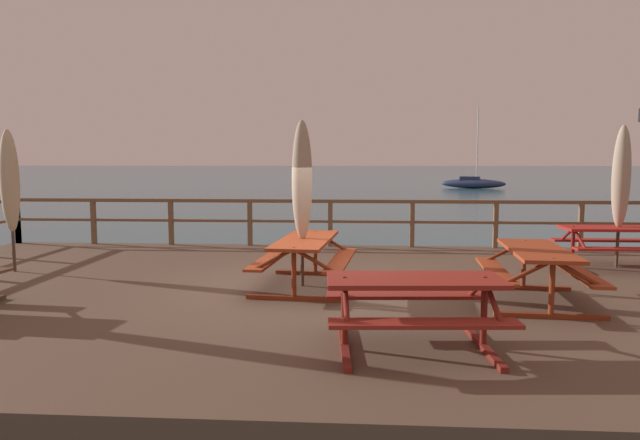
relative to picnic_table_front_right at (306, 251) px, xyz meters
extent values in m
plane|color=#2D5B6B|center=(0.19, -0.12, -1.19)|extent=(600.00, 600.00, 0.00)
cube|color=brown|center=(0.19, -0.12, -0.88)|extent=(15.40, 9.00, 0.62)
cube|color=brown|center=(0.19, 4.23, 0.49)|extent=(15.10, 0.09, 0.08)
cube|color=brown|center=(0.19, 4.23, 0.01)|extent=(15.10, 0.07, 0.06)
cube|color=brown|center=(-7.36, 4.23, -0.04)|extent=(0.10, 0.10, 1.05)
cube|color=brown|center=(-5.47, 4.23, -0.04)|extent=(0.10, 0.10, 1.05)
cube|color=brown|center=(-3.58, 4.23, -0.04)|extent=(0.10, 0.10, 1.05)
cube|color=brown|center=(-1.70, 4.23, -0.04)|extent=(0.10, 0.10, 1.05)
cube|color=brown|center=(0.19, 4.23, -0.04)|extent=(0.10, 0.10, 1.05)
cube|color=brown|center=(2.08, 4.23, -0.04)|extent=(0.10, 0.10, 1.05)
cube|color=brown|center=(3.97, 4.23, -0.04)|extent=(0.10, 0.10, 1.05)
cube|color=brown|center=(5.85, 4.23, -0.04)|extent=(0.10, 0.10, 1.05)
cube|color=brown|center=(-7.36, 4.23, -0.04)|extent=(0.10, 0.10, 1.05)
cube|color=#993819|center=(0.00, 0.00, 0.18)|extent=(0.96, 2.24, 0.05)
cube|color=#993819|center=(0.56, -0.05, -0.12)|extent=(0.48, 2.19, 0.04)
cube|color=#993819|center=(-0.56, 0.05, -0.12)|extent=(0.48, 2.19, 0.04)
cube|color=maroon|center=(-0.09, -0.90, -0.53)|extent=(1.40, 0.21, 0.06)
cylinder|color=maroon|center=(-0.09, -0.90, -0.19)|extent=(0.07, 0.07, 0.74)
cylinder|color=maroon|center=(0.19, -0.93, 0.03)|extent=(0.63, 0.11, 0.37)
cylinder|color=maroon|center=(-0.36, -0.88, 0.03)|extent=(0.63, 0.11, 0.37)
cube|color=maroon|center=(0.09, 0.90, -0.53)|extent=(1.40, 0.21, 0.06)
cylinder|color=maroon|center=(0.09, 0.90, -0.19)|extent=(0.07, 0.07, 0.74)
cylinder|color=maroon|center=(0.36, 0.88, 0.03)|extent=(0.63, 0.11, 0.37)
cylinder|color=maroon|center=(-0.19, 0.93, 0.03)|extent=(0.63, 0.11, 0.37)
cube|color=maroon|center=(5.67, 1.90, 0.18)|extent=(2.09, 0.78, 0.05)
cube|color=maroon|center=(5.67, 1.34, -0.12)|extent=(2.08, 0.30, 0.04)
cube|color=maroon|center=(5.66, 2.46, -0.12)|extent=(2.08, 0.30, 0.04)
cube|color=maroon|center=(4.81, 1.89, -0.53)|extent=(0.09, 1.40, 0.06)
cylinder|color=maroon|center=(4.81, 1.89, -0.19)|extent=(0.07, 0.07, 0.74)
cylinder|color=maroon|center=(4.81, 1.61, 0.03)|extent=(0.06, 0.63, 0.37)
cylinder|color=maroon|center=(4.81, 2.17, 0.03)|extent=(0.06, 0.63, 0.37)
cube|color=maroon|center=(1.41, -2.88, 0.18)|extent=(1.87, 0.88, 0.05)
cube|color=maroon|center=(1.44, -3.44, -0.12)|extent=(1.84, 0.40, 0.04)
cube|color=maroon|center=(1.37, -2.32, -0.12)|extent=(1.84, 0.40, 0.04)
cube|color=maroon|center=(0.68, -2.93, -0.53)|extent=(0.17, 1.40, 0.06)
cylinder|color=maroon|center=(0.68, -2.93, -0.19)|extent=(0.07, 0.07, 0.74)
cylinder|color=maroon|center=(0.69, -3.21, 0.03)|extent=(0.10, 0.63, 0.37)
cylinder|color=maroon|center=(0.66, -2.65, 0.03)|extent=(0.10, 0.63, 0.37)
cube|color=maroon|center=(2.14, -2.83, -0.53)|extent=(0.17, 1.40, 0.06)
cylinder|color=maroon|center=(2.14, -2.83, -0.19)|extent=(0.07, 0.07, 0.74)
cylinder|color=maroon|center=(2.16, -3.11, 0.03)|extent=(0.10, 0.63, 0.37)
cylinder|color=maroon|center=(2.12, -2.55, 0.03)|extent=(0.10, 0.63, 0.37)
cube|color=#993819|center=(3.31, -0.80, 0.18)|extent=(0.91, 2.02, 0.05)
cube|color=#993819|center=(3.87, -0.84, -0.12)|extent=(0.43, 1.99, 0.04)
cube|color=#993819|center=(2.75, -0.76, -0.12)|extent=(0.43, 1.99, 0.04)
cube|color=maroon|center=(3.25, -1.60, -0.53)|extent=(1.40, 0.18, 0.06)
cylinder|color=maroon|center=(3.25, -1.60, -0.19)|extent=(0.07, 0.07, 0.74)
cylinder|color=maroon|center=(3.53, -1.62, 0.03)|extent=(0.63, 0.10, 0.37)
cylinder|color=maroon|center=(2.97, -1.58, 0.03)|extent=(0.63, 0.10, 0.37)
cube|color=maroon|center=(3.37, 0.00, -0.53)|extent=(1.40, 0.18, 0.06)
cylinder|color=maroon|center=(3.37, 0.00, -0.19)|extent=(0.07, 0.07, 0.74)
cylinder|color=maroon|center=(3.65, -0.02, 0.03)|extent=(0.63, 0.10, 0.37)
cylinder|color=maroon|center=(3.09, 0.03, 0.03)|extent=(0.63, 0.10, 0.37)
cylinder|color=#4C3828|center=(-0.06, 0.04, 0.67)|extent=(0.06, 0.06, 2.47)
ellipsoid|color=tan|center=(-0.06, 0.04, 1.11)|extent=(0.32, 0.32, 1.88)
cylinder|color=#685B4C|center=(-0.06, 0.04, 0.97)|extent=(0.21, 0.21, 0.05)
cone|color=#4C3828|center=(-0.06, 0.04, 1.97)|extent=(0.10, 0.10, 0.14)
cylinder|color=#4C3828|center=(5.65, 1.97, 0.68)|extent=(0.06, 0.06, 2.49)
ellipsoid|color=tan|center=(5.65, 1.97, 1.12)|extent=(0.32, 0.32, 1.89)
cylinder|color=#685B4C|center=(5.65, 1.97, 0.98)|extent=(0.21, 0.21, 0.05)
cone|color=#4C3828|center=(5.65, 1.97, 2.00)|extent=(0.10, 0.10, 0.14)
cylinder|color=#4C3828|center=(-5.33, 0.86, 0.63)|extent=(0.06, 0.06, 2.40)
ellipsoid|color=#CCB793|center=(-5.33, 0.86, 1.06)|extent=(0.32, 0.32, 1.82)
cylinder|color=#7A6E58|center=(-5.33, 0.86, 0.92)|extent=(0.21, 0.21, 0.05)
cone|color=#4C3828|center=(-5.33, 0.86, 1.90)|extent=(0.10, 0.10, 0.14)
ellipsoid|color=navy|center=(11.87, 45.52, -0.74)|extent=(6.22, 3.49, 0.90)
cube|color=#202949|center=(11.59, 45.62, -0.24)|extent=(2.05, 1.61, 0.36)
cylinder|color=silver|center=(12.15, 45.43, 3.03)|extent=(0.10, 0.10, 7.00)
camera|label=1|loc=(0.79, -8.67, 1.41)|focal=31.46mm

